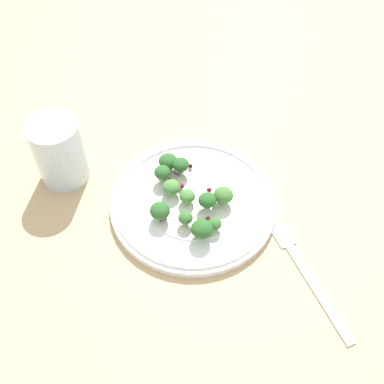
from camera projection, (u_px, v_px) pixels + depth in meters
The scene contains 25 objects.
ground_plane at pixel (180, 215), 68.78cm from camera, with size 180.00×180.00×2.00cm, color tan.
plate at pixel (192, 200), 68.23cm from camera, with size 24.43×24.43×1.70cm.
dressing_pool at pixel (192, 198), 67.88cm from camera, with size 14.17×14.17×0.20cm, color white.
broccoli_floret_0 at pixel (202, 229), 62.12cm from camera, with size 2.99×2.99×3.03cm.
broccoli_floret_1 at pixel (223, 195), 65.93cm from camera, with size 2.86×2.86×2.90cm.
broccoli_floret_2 at pixel (168, 162), 70.01cm from camera, with size 2.83×2.83×2.87cm.
broccoli_floret_3 at pixel (160, 211), 64.13cm from camera, with size 2.81×2.81×2.84cm.
broccoli_floret_4 at pixel (186, 218), 63.71cm from camera, with size 2.05×2.05×2.07cm.
broccoli_floret_5 at pixel (186, 195), 66.38cm from camera, with size 2.30×2.30×2.33cm.
broccoli_floret_6 at pixel (181, 165), 69.26cm from camera, with size 2.54×2.54×2.58cm.
broccoli_floret_7 at pixel (171, 188), 67.07cm from camera, with size 2.61×2.61×2.64cm.
broccoli_floret_8 at pixel (161, 173), 68.21cm from camera, with size 2.43×2.43×2.46cm.
broccoli_floret_9 at pixel (207, 200), 65.18cm from camera, with size 2.59×2.59×2.62cm.
broccoli_floret_10 at pixel (215, 224), 63.42cm from camera, with size 1.95×1.95×1.98cm.
cranberry_0 at pixel (170, 180), 68.92cm from camera, with size 0.78×0.78×0.78cm, color #4C0A14.
cranberry_1 at pixel (209, 190), 67.98cm from camera, with size 0.78×0.78×0.78cm, color maroon.
cranberry_2 at pixel (208, 219), 64.89cm from camera, with size 0.78×0.78×0.78cm, color maroon.
cranberry_3 at pixel (190, 166), 70.98cm from camera, with size 0.70×0.70×0.70cm, color #4C0A14.
cranberry_4 at pixel (181, 186), 68.31cm from camera, with size 0.82×0.82×0.82cm, color maroon.
onion_bit_0 at pixel (177, 173), 70.71cm from camera, with size 1.15×0.82×0.34cm, color #A35B93.
onion_bit_1 at pixel (168, 187), 68.55cm from camera, with size 1.27×0.96×0.42cm, color #843D75.
onion_bit_2 at pixel (162, 217), 65.24cm from camera, with size 1.00×1.07×0.49cm, color #843D75.
onion_bit_3 at pixel (190, 194), 68.03cm from camera, with size 0.89×1.03×0.55cm, color #A35B93.
fork at pixel (306, 272), 61.38cm from camera, with size 18.67×4.24×0.50cm.
water_glass at pixel (59, 151), 68.44cm from camera, with size 7.55×7.55×10.34cm, color silver.
Camera 1 is at (35.87, -18.45, 54.84)cm, focal length 43.32 mm.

